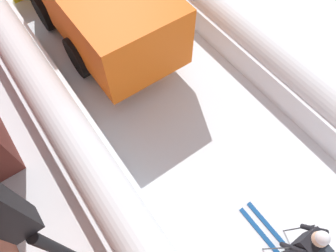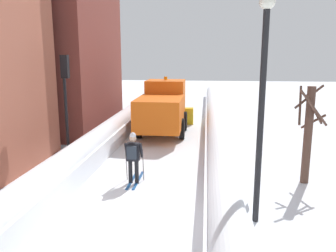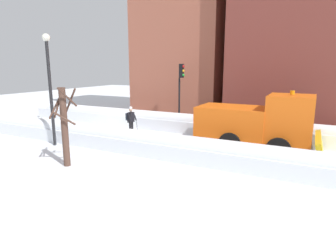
{
  "view_description": "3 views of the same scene",
  "coord_description": "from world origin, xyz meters",
  "px_view_note": "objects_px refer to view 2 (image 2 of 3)",
  "views": [
    {
      "loc": [
        -2.71,
        3.18,
        6.38
      ],
      "look_at": [
        -1.07,
        5.46,
        1.53
      ],
      "focal_mm": 31.81,
      "sensor_mm": 36.0,
      "label": 1
    },
    {
      "loc": [
        2.05,
        -8.76,
        4.41
      ],
      "look_at": [
        0.53,
        5.13,
        1.5
      ],
      "focal_mm": 37.11,
      "sensor_mm": 36.0,
      "label": 2
    },
    {
      "loc": [
        13.96,
        12.39,
        4.19
      ],
      "look_at": [
        0.6,
        5.54,
        1.05
      ],
      "focal_mm": 30.47,
      "sensor_mm": 36.0,
      "label": 3
    }
  ],
  "objects_px": {
    "street_lamp": "(263,85)",
    "skier": "(133,155)",
    "plow_truck": "(163,108)",
    "bare_tree_near": "(308,132)",
    "traffic_light_pole": "(66,89)"
  },
  "relations": [
    {
      "from": "plow_truck",
      "to": "skier",
      "type": "xyz_separation_m",
      "value": [
        -0.07,
        -7.66,
        -0.48
      ]
    },
    {
      "from": "traffic_light_pole",
      "to": "bare_tree_near",
      "type": "relative_size",
      "value": 1.28
    },
    {
      "from": "traffic_light_pole",
      "to": "plow_truck",
      "type": "bearing_deg",
      "value": 61.08
    },
    {
      "from": "skier",
      "to": "street_lamp",
      "type": "bearing_deg",
      "value": -31.88
    },
    {
      "from": "street_lamp",
      "to": "skier",
      "type": "bearing_deg",
      "value": 148.12
    },
    {
      "from": "plow_truck",
      "to": "traffic_light_pole",
      "type": "bearing_deg",
      "value": -118.92
    },
    {
      "from": "street_lamp",
      "to": "traffic_light_pole",
      "type": "bearing_deg",
      "value": 147.84
    },
    {
      "from": "plow_truck",
      "to": "street_lamp",
      "type": "relative_size",
      "value": 1.03
    },
    {
      "from": "bare_tree_near",
      "to": "skier",
      "type": "bearing_deg",
      "value": -173.02
    },
    {
      "from": "plow_truck",
      "to": "skier",
      "type": "relative_size",
      "value": 3.31
    },
    {
      "from": "plow_truck",
      "to": "street_lamp",
      "type": "bearing_deg",
      "value": -69.5
    },
    {
      "from": "skier",
      "to": "traffic_light_pole",
      "type": "height_order",
      "value": "traffic_light_pole"
    },
    {
      "from": "plow_truck",
      "to": "skier",
      "type": "bearing_deg",
      "value": -90.55
    },
    {
      "from": "skier",
      "to": "bare_tree_near",
      "type": "relative_size",
      "value": 0.53
    },
    {
      "from": "plow_truck",
      "to": "bare_tree_near",
      "type": "distance_m",
      "value": 9.07
    }
  ]
}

